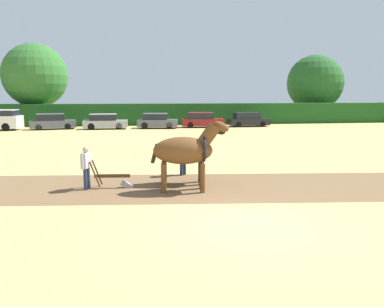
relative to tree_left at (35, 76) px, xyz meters
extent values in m
plane|color=tan|center=(13.94, -36.10, -5.50)|extent=(240.00, 240.00, 0.00)
cube|color=brown|center=(8.94, -31.32, -5.50)|extent=(25.76, 7.26, 0.01)
cube|color=#1E511E|center=(13.94, -2.50, -4.31)|extent=(79.50, 1.95, 2.39)
cylinder|color=#4C3823|center=(0.00, 0.00, -3.73)|extent=(0.44, 0.44, 3.54)
sphere|color=#2D6628|center=(0.00, 0.00, 0.01)|extent=(7.17, 7.17, 7.17)
cylinder|color=#423323|center=(34.54, 1.65, -4.06)|extent=(0.44, 0.44, 2.89)
sphere|color=#235623|center=(34.54, 1.65, -0.61)|extent=(7.27, 7.27, 7.27)
ellipsoid|color=brown|center=(12.67, -32.30, -4.03)|extent=(2.21, 1.25, 0.97)
cylinder|color=brown|center=(13.38, -32.10, -4.98)|extent=(0.18, 0.18, 1.03)
cylinder|color=brown|center=(13.31, -32.66, -4.98)|extent=(0.18, 0.18, 1.03)
cylinder|color=brown|center=(12.02, -31.95, -4.98)|extent=(0.18, 0.18, 1.03)
cylinder|color=brown|center=(11.95, -32.51, -4.98)|extent=(0.18, 0.18, 1.03)
cylinder|color=brown|center=(13.56, -32.40, -3.51)|extent=(0.91, 0.55, 0.96)
ellipsoid|color=brown|center=(13.99, -32.45, -3.19)|extent=(0.70, 0.33, 0.54)
cube|color=black|center=(13.75, -32.43, -3.30)|extent=(0.45, 0.13, 0.59)
cylinder|color=black|center=(11.67, -32.19, -4.14)|extent=(0.31, 0.15, 0.71)
torus|color=black|center=(13.40, -32.39, -3.96)|extent=(0.22, 0.98, 0.98)
ellipsoid|color=black|center=(12.79, -31.20, -4.21)|extent=(2.26, 1.11, 0.82)
cylinder|color=black|center=(13.52, -31.04, -5.04)|extent=(0.18, 0.18, 0.92)
cylinder|color=black|center=(13.47, -31.51, -5.04)|extent=(0.18, 0.18, 0.92)
cylinder|color=black|center=(12.11, -30.88, -5.04)|extent=(0.18, 0.18, 0.92)
cylinder|color=black|center=(12.06, -31.35, -5.04)|extent=(0.18, 0.18, 0.92)
cylinder|color=black|center=(13.71, -31.30, -3.72)|extent=(0.84, 0.48, 0.92)
ellipsoid|color=black|center=(14.15, -31.35, -3.40)|extent=(0.70, 0.33, 0.54)
cube|color=gray|center=(13.90, -31.32, -3.54)|extent=(0.44, 0.13, 0.59)
cylinder|color=gray|center=(11.76, -31.08, -4.30)|extent=(0.31, 0.15, 0.71)
torus|color=black|center=(13.55, -31.28, -4.15)|extent=(0.20, 0.85, 0.85)
cube|color=#4C331E|center=(10.13, -31.46, -5.05)|extent=(1.31, 0.25, 0.12)
cube|color=#939399|center=(10.66, -31.52, -5.40)|extent=(0.50, 0.25, 0.39)
cylinder|color=#4C331E|center=(9.57, -31.19, -4.95)|extent=(0.40, 0.10, 0.96)
cylinder|color=#4C331E|center=(9.53, -31.59, -4.95)|extent=(0.40, 0.10, 0.96)
cylinder|color=#28334C|center=(9.27, -31.44, -5.10)|extent=(0.14, 0.14, 0.79)
cylinder|color=#28334C|center=(9.19, -31.64, -5.10)|extent=(0.14, 0.14, 0.79)
cube|color=#B7B7BC|center=(9.23, -31.54, -4.43)|extent=(0.35, 0.50, 0.56)
sphere|color=tan|center=(9.23, -31.54, -4.03)|extent=(0.21, 0.21, 0.21)
cylinder|color=#B7B7BC|center=(9.33, -31.28, -4.45)|extent=(0.09, 0.09, 0.53)
cylinder|color=#B7B7BC|center=(9.13, -31.80, -4.45)|extent=(0.09, 0.09, 0.53)
cylinder|color=#28334C|center=(13.08, -29.59, -5.11)|extent=(0.14, 0.14, 0.79)
cylinder|color=#28334C|center=(12.93, -29.74, -5.11)|extent=(0.14, 0.14, 0.79)
cube|color=#4C6B4C|center=(13.00, -29.66, -4.43)|extent=(0.47, 0.46, 0.56)
sphere|color=tan|center=(13.00, -29.66, -4.04)|extent=(0.21, 0.21, 0.21)
cylinder|color=#4C6B4C|center=(13.20, -29.48, -4.46)|extent=(0.09, 0.09, 0.53)
cylinder|color=#4C6B4C|center=(12.80, -29.85, -4.46)|extent=(0.09, 0.09, 0.53)
cylinder|color=#665B4C|center=(13.00, -29.66, -3.98)|extent=(0.41, 0.41, 0.02)
cylinder|color=#665B4C|center=(13.00, -29.66, -3.93)|extent=(0.20, 0.20, 0.10)
cylinder|color=black|center=(-0.88, -6.10, -5.12)|extent=(0.77, 0.28, 0.75)
cylinder|color=black|center=(-1.02, -7.84, -5.12)|extent=(0.77, 0.28, 0.75)
cube|color=#565B66|center=(3.02, -6.69, -4.98)|extent=(4.54, 2.56, 0.71)
cube|color=black|center=(2.81, -6.73, -4.32)|extent=(2.83, 2.05, 0.60)
cube|color=#565B66|center=(2.81, -6.73, -3.99)|extent=(2.83, 2.05, 0.06)
cylinder|color=black|center=(4.17, -5.68, -5.20)|extent=(0.64, 0.34, 0.61)
cylinder|color=black|center=(4.47, -7.16, -5.20)|extent=(0.64, 0.34, 0.61)
cylinder|color=black|center=(1.57, -6.21, -5.20)|extent=(0.64, 0.34, 0.61)
cylinder|color=black|center=(1.87, -7.69, -5.20)|extent=(0.64, 0.34, 0.61)
cube|color=#9E9EA8|center=(8.14, -7.21, -4.97)|extent=(4.29, 1.76, 0.70)
cube|color=black|center=(7.93, -7.21, -4.34)|extent=(2.58, 1.57, 0.57)
cube|color=#9E9EA8|center=(7.93, -7.21, -4.02)|extent=(2.58, 1.57, 0.06)
cylinder|color=black|center=(9.48, -6.48, -5.17)|extent=(0.66, 0.23, 0.66)
cylinder|color=black|center=(9.46, -7.97, -5.17)|extent=(0.66, 0.23, 0.66)
cylinder|color=black|center=(6.83, -6.45, -5.17)|extent=(0.66, 0.23, 0.66)
cylinder|color=black|center=(6.81, -7.94, -5.17)|extent=(0.66, 0.23, 0.66)
cube|color=#565B66|center=(13.31, -7.12, -4.97)|extent=(4.22, 2.37, 0.70)
cube|color=black|center=(13.11, -7.09, -4.33)|extent=(2.61, 1.95, 0.58)
cube|color=#565B66|center=(13.11, -7.09, -4.01)|extent=(2.61, 1.95, 0.06)
cylinder|color=black|center=(14.66, -6.53, -5.17)|extent=(0.69, 0.32, 0.66)
cylinder|color=black|center=(14.42, -8.08, -5.17)|extent=(0.69, 0.32, 0.66)
cylinder|color=black|center=(12.20, -6.16, -5.17)|extent=(0.69, 0.32, 0.66)
cylinder|color=black|center=(11.97, -7.71, -5.17)|extent=(0.69, 0.32, 0.66)
cube|color=maroon|center=(18.04, -6.65, -4.97)|extent=(4.48, 2.10, 0.72)
cube|color=black|center=(17.82, -6.64, -4.31)|extent=(2.73, 1.78, 0.60)
cube|color=maroon|center=(17.82, -6.64, -3.98)|extent=(2.73, 1.78, 0.06)
cylinder|color=black|center=(19.45, -6.00, -5.18)|extent=(0.65, 0.27, 0.63)
cylinder|color=black|center=(19.32, -7.53, -5.18)|extent=(0.65, 0.27, 0.63)
cylinder|color=black|center=(16.76, -5.78, -5.18)|extent=(0.65, 0.27, 0.63)
cylinder|color=black|center=(16.63, -7.30, -5.18)|extent=(0.65, 0.27, 0.63)
cube|color=black|center=(23.07, -6.47, -4.99)|extent=(4.34, 1.87, 0.70)
cube|color=black|center=(22.86, -6.47, -4.34)|extent=(2.62, 1.65, 0.59)
cube|color=black|center=(22.86, -6.47, -4.02)|extent=(2.62, 1.65, 0.06)
cylinder|color=black|center=(24.39, -5.66, -5.20)|extent=(0.61, 0.24, 0.60)
cylinder|color=black|center=(24.42, -7.21, -5.20)|extent=(0.61, 0.24, 0.60)
cylinder|color=black|center=(21.72, -5.73, -5.20)|extent=(0.61, 0.24, 0.60)
cylinder|color=black|center=(21.76, -7.28, -5.20)|extent=(0.61, 0.24, 0.60)
camera|label=1|loc=(11.00, -45.26, -2.07)|focal=35.00mm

